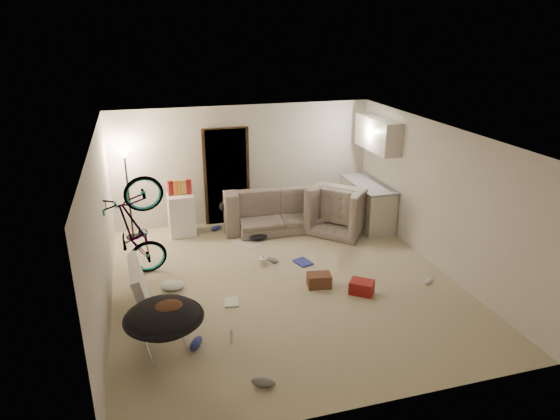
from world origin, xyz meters
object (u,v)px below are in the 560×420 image
object	(u,v)px
drink_case_b	(362,287)
saucer_chair	(165,324)
juicer	(263,261)
armchair	(343,212)
sofa	(277,211)
tv_box	(140,287)
floor_lamp	(127,175)
kitchen_counter	(368,205)
drink_case_a	(319,280)
bicycle	(138,251)
mini_fridge	(181,215)

from	to	relation	value
drink_case_b	saucer_chair	bearing A→B (deg)	-129.62
juicer	armchair	bearing A→B (deg)	30.88
sofa	saucer_chair	distance (m)	4.61
tv_box	armchair	bearing A→B (deg)	24.35
floor_lamp	kitchen_counter	bearing A→B (deg)	-7.66
drink_case_a	floor_lamp	bearing A→B (deg)	144.33
saucer_chair	juicer	size ratio (longest dim) A/B	4.67
juicer	sofa	bearing A→B (deg)	66.58
floor_lamp	drink_case_b	size ratio (longest dim) A/B	4.94
tv_box	drink_case_b	xyz separation A→B (m)	(3.38, -0.53, -0.25)
bicycle	drink_case_b	size ratio (longest dim) A/B	5.04
saucer_chair	tv_box	bearing A→B (deg)	102.96
armchair	drink_case_b	bearing A→B (deg)	118.93
floor_lamp	drink_case_a	xyz separation A→B (m)	(2.91, -2.92, -1.20)
mini_fridge	juicer	world-z (taller)	mini_fridge
saucer_chair	juicer	distance (m)	2.79
sofa	tv_box	world-z (taller)	tv_box
armchair	bicycle	size ratio (longest dim) A/B	0.60
saucer_chair	drink_case_b	xyz separation A→B (m)	(3.10, 0.70, -0.33)
kitchen_counter	mini_fridge	world-z (taller)	kitchen_counter
mini_fridge	juicer	distance (m)	2.25
mini_fridge	saucer_chair	world-z (taller)	mini_fridge
kitchen_counter	drink_case_a	size ratio (longest dim) A/B	3.94
drink_case_a	juicer	distance (m)	1.20
bicycle	mini_fridge	bearing A→B (deg)	-33.44
bicycle	juicer	world-z (taller)	bicycle
floor_lamp	kitchen_counter	size ratio (longest dim) A/B	1.21
bicycle	saucer_chair	world-z (taller)	bicycle
mini_fridge	drink_case_b	xyz separation A→B (m)	(2.51, -3.22, -0.32)
kitchen_counter	saucer_chair	size ratio (longest dim) A/B	1.46
floor_lamp	kitchen_counter	xyz separation A→B (m)	(4.83, -0.65, -0.87)
mini_fridge	drink_case_a	xyz separation A→B (m)	(1.94, -2.82, -0.32)
tv_box	drink_case_b	bearing A→B (deg)	-10.89
armchair	tv_box	distance (m)	4.61
tv_box	juicer	world-z (taller)	tv_box
sofa	drink_case_b	size ratio (longest dim) A/B	6.27
armchair	saucer_chair	distance (m)	5.06
bicycle	floor_lamp	bearing A→B (deg)	-2.65
bicycle	saucer_chair	xyz separation A→B (m)	(0.28, -2.25, -0.05)
floor_lamp	saucer_chair	xyz separation A→B (m)	(0.38, -4.02, -0.87)
armchair	juicer	xyz separation A→B (m)	(-2.02, -1.21, -0.27)
sofa	tv_box	size ratio (longest dim) A/B	2.13
bicycle	drink_case_b	xyz separation A→B (m)	(3.38, -1.54, -0.38)
bicycle	drink_case_a	distance (m)	3.06
kitchen_counter	tv_box	bearing A→B (deg)	-155.65
floor_lamp	juicer	size ratio (longest dim) A/B	8.21
armchair	drink_case_b	world-z (taller)	armchair
armchair	drink_case_b	distance (m)	2.70
sofa	saucer_chair	world-z (taller)	saucer_chair
armchair	drink_case_a	world-z (taller)	armchair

